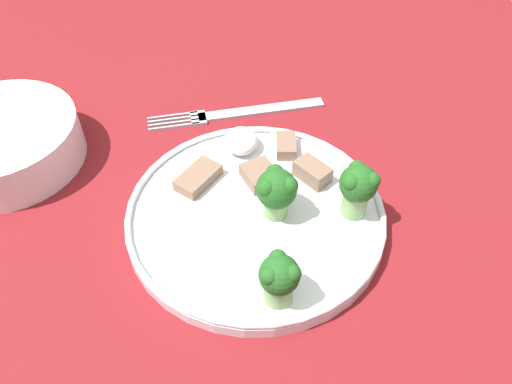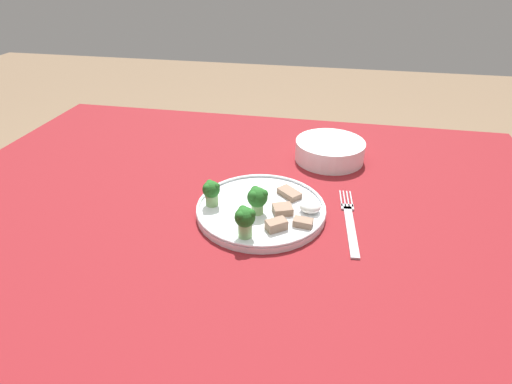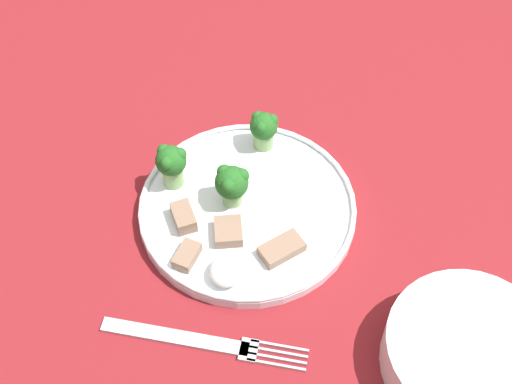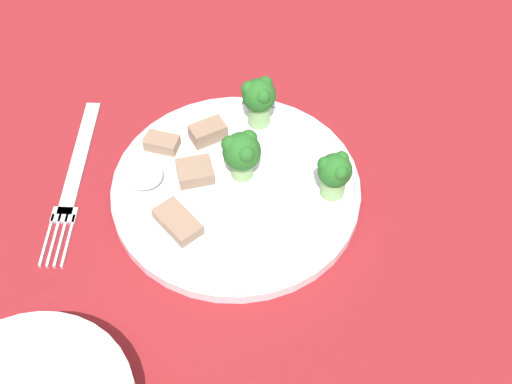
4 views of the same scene
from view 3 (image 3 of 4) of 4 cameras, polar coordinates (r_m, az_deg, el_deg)
The scene contains 12 objects.
table at distance 0.90m, azimuth 1.71°, elevation -2.89°, with size 1.28×0.96×0.71m.
dinner_plate at distance 0.80m, azimuth -0.69°, elevation -1.33°, with size 0.24×0.24×0.02m.
fork at distance 0.72m, azimuth -4.35°, elevation -11.86°, with size 0.04×0.21×0.00m.
cream_bowl at distance 0.72m, azimuth 16.53°, elevation -12.38°, with size 0.16×0.16×0.05m.
broccoli_floret_near_rim_left at distance 0.77m, azimuth -1.96°, elevation 0.70°, with size 0.04×0.04×0.05m.
broccoli_floret_center_left at distance 0.79m, azimuth -6.80°, elevation 2.31°, with size 0.04×0.03×0.06m.
broccoli_floret_back_left at distance 0.83m, azimuth 0.61°, elevation 5.13°, with size 0.03×0.03×0.05m.
meat_slice_front_slice at distance 0.77m, azimuth -2.23°, elevation -3.18°, with size 0.04×0.04×0.01m.
meat_slice_middle_slice at distance 0.78m, azimuth -5.81°, elevation -2.01°, with size 0.04×0.04×0.02m.
meat_slice_rear_slice at distance 0.75m, azimuth -5.55°, elevation -5.07°, with size 0.04×0.02×0.01m.
meat_slice_edge_slice at distance 0.76m, azimuth 2.07°, elevation -4.56°, with size 0.05×0.05×0.01m.
sauce_dollop at distance 0.74m, azimuth -2.37°, elevation -6.28°, with size 0.04×0.04×0.02m.
Camera 3 is at (0.50, 0.11, 1.37)m, focal length 50.00 mm.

